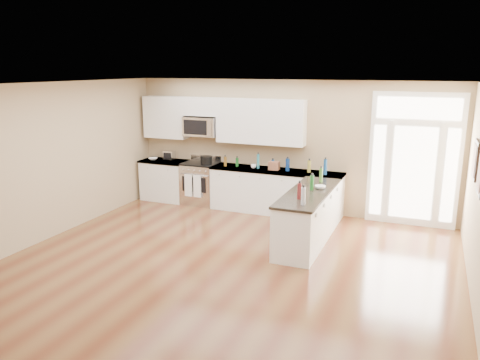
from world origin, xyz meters
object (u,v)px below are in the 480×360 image
(peninsula_cabinet, at_px, (308,219))
(toaster_oven, at_px, (169,155))
(stockpot, at_px, (206,160))
(kitchen_range, at_px, (200,183))

(peninsula_cabinet, xyz_separation_m, toaster_oven, (-3.74, 1.57, 0.61))
(stockpot, xyz_separation_m, toaster_oven, (-1.07, 0.21, -0.01))
(peninsula_cabinet, bearing_deg, kitchen_range, 153.27)
(stockpot, bearing_deg, kitchen_range, 155.66)
(kitchen_range, xyz_separation_m, stockpot, (0.21, -0.09, 0.57))
(kitchen_range, distance_m, toaster_oven, 1.04)
(peninsula_cabinet, relative_size, kitchen_range, 2.15)
(toaster_oven, bearing_deg, kitchen_range, -7.96)
(peninsula_cabinet, distance_m, toaster_oven, 4.10)
(peninsula_cabinet, height_order, toaster_oven, toaster_oven)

